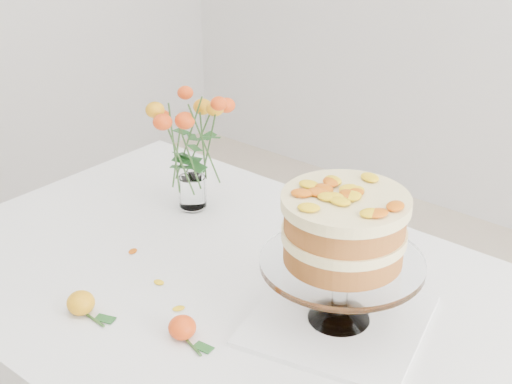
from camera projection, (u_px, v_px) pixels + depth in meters
table at (233, 314)px, 1.56m from camera, size 1.43×0.93×0.76m
napkin at (338, 320)px, 1.40m from camera, size 0.39×0.39×0.01m
cake_stand at (344, 235)px, 1.31m from camera, size 0.31×0.31×0.28m
rose_vase at (190, 133)px, 1.74m from camera, size 0.26×0.26×0.35m
loose_rose_near at (81, 303)px, 1.42m from camera, size 0.10×0.06×0.05m
loose_rose_far at (182, 328)px, 1.35m from camera, size 0.09×0.05×0.05m
stray_petal_a at (159, 282)px, 1.52m from camera, size 0.03×0.02×0.00m
stray_petal_b at (179, 309)px, 1.44m from camera, size 0.03×0.02×0.00m
stray_petal_c at (178, 326)px, 1.38m from camera, size 0.03×0.02×0.00m
stray_petal_d at (133, 251)px, 1.63m from camera, size 0.03×0.02×0.00m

